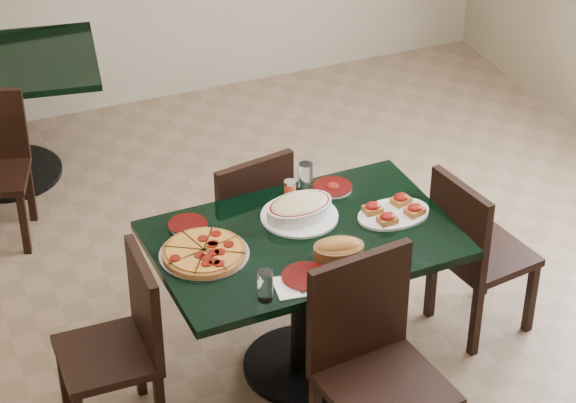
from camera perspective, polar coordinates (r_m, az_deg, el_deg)
name	(u,v)px	position (r m, az deg, el deg)	size (l,w,h in m)	color
floor	(297,349)	(5.42, 0.45, -7.52)	(5.50, 5.50, 0.00)	brown
main_table	(303,270)	(4.97, 0.79, -3.50)	(1.33, 0.88, 0.75)	black
chair_far	(245,221)	(5.44, -2.22, -1.00)	(0.47, 0.47, 0.87)	black
chair_near	(373,358)	(4.53, 4.34, -7.95)	(0.51, 0.51, 0.99)	black
chair_right	(473,248)	(5.33, 9.38, -2.34)	(0.46, 0.46, 0.86)	black
chair_left	(124,339)	(4.79, -8.34, -6.93)	(0.41, 0.41, 0.86)	black
pepperoni_pizza	(204,253)	(4.74, -4.28, -2.60)	(0.38, 0.38, 0.04)	silver
lasagna_casserole	(299,209)	(4.96, 0.59, -0.36)	(0.35, 0.35, 0.09)	silver
bread_basket	(339,250)	(4.72, 2.59, -2.46)	(0.24, 0.19, 0.09)	brown
bruschetta_platter	(394,211)	(5.01, 5.39, -0.48)	(0.36, 0.26, 0.05)	silver
side_plate_near	(306,277)	(4.61, 0.92, -3.86)	(0.20, 0.20, 0.02)	silver
side_plate_far_r	(333,187)	(5.18, 2.28, 0.73)	(0.18, 0.18, 0.03)	silver
side_plate_far_l	(188,225)	(4.94, -5.12, -1.19)	(0.17, 0.17, 0.02)	silver
napkin_setting	(294,286)	(4.57, 0.32, -4.31)	(0.18, 0.18, 0.01)	white
water_glass_a	(306,177)	(5.14, 0.90, 1.24)	(0.07, 0.07, 0.14)	white
water_glass_b	(265,286)	(4.46, -1.17, -4.30)	(0.06, 0.06, 0.14)	white
pepper_shaker	(290,190)	(5.08, 0.10, 0.59)	(0.05, 0.05, 0.09)	#D54516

